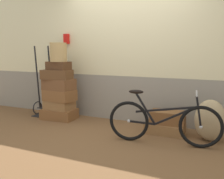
# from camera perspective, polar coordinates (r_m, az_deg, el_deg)

# --- Properties ---
(ground) EXTENTS (9.56, 5.20, 0.06)m
(ground) POSITION_cam_1_polar(r_m,az_deg,el_deg) (4.42, -0.12, -9.62)
(ground) COLOR brown
(station_building) EXTENTS (7.56, 0.74, 2.98)m
(station_building) POSITION_cam_1_polar(r_m,az_deg,el_deg) (4.97, 4.23, 10.23)
(station_building) COLOR gray
(station_building) RESTS_ON ground
(suitcase_0) EXTENTS (0.68, 0.48, 0.20)m
(suitcase_0) POSITION_cam_1_polar(r_m,az_deg,el_deg) (5.29, -11.45, -5.25)
(suitcase_0) COLOR brown
(suitcase_0) RESTS_ON ground
(suitcase_1) EXTENTS (0.56, 0.39, 0.18)m
(suitcase_1) POSITION_cam_1_polar(r_m,az_deg,el_deg) (5.25, -11.42, -3.26)
(suitcase_1) COLOR olive
(suitcase_1) RESTS_ON suitcase_0
(suitcase_2) EXTENTS (0.62, 0.43, 0.21)m
(suitcase_2) POSITION_cam_1_polar(r_m,az_deg,el_deg) (5.19, -11.36, -1.22)
(suitcase_2) COLOR brown
(suitcase_2) RESTS_ON suitcase_1
(suitcase_3) EXTENTS (0.60, 0.42, 0.21)m
(suitcase_3) POSITION_cam_1_polar(r_m,az_deg,el_deg) (5.17, -11.52, 1.12)
(suitcase_3) COLOR brown
(suitcase_3) RESTS_ON suitcase_2
(suitcase_4) EXTENTS (0.59, 0.39, 0.18)m
(suitcase_4) POSITION_cam_1_polar(r_m,az_deg,el_deg) (5.13, -11.96, 3.24)
(suitcase_4) COLOR brown
(suitcase_4) RESTS_ON suitcase_3
(suitcase_5) EXTENTS (0.45, 0.30, 0.16)m
(suitcase_5) POSITION_cam_1_polar(r_m,az_deg,el_deg) (5.14, -11.60, 5.12)
(suitcase_5) COLOR #4C2D19
(suitcase_5) RESTS_ON suitcase_4
(suitcase_6) EXTENTS (0.64, 0.37, 0.16)m
(suitcase_6) POSITION_cam_1_polar(r_m,az_deg,el_deg) (4.40, 11.45, -8.34)
(suitcase_6) COLOR olive
(suitcase_6) RESTS_ON ground
(suitcase_7) EXTENTS (0.56, 0.35, 0.21)m
(suitcase_7) POSITION_cam_1_polar(r_m,az_deg,el_deg) (4.35, 12.06, -6.01)
(suitcase_7) COLOR brown
(suitcase_7) RESTS_ON suitcase_6
(wicker_basket) EXTENTS (0.32, 0.32, 0.36)m
(wicker_basket) POSITION_cam_1_polar(r_m,az_deg,el_deg) (5.10, -11.64, 7.99)
(wicker_basket) COLOR tan
(wicker_basket) RESTS_ON suitcase_5
(luggage_trolley) EXTENTS (0.42, 0.36, 1.44)m
(luggage_trolley) POSITION_cam_1_polar(r_m,az_deg,el_deg) (5.59, -14.62, -2.06)
(luggage_trolley) COLOR black
(luggage_trolley) RESTS_ON ground
(burlap_sack) EXTENTS (0.45, 0.38, 0.63)m
(burlap_sack) POSITION_cam_1_polar(r_m,az_deg,el_deg) (4.18, 20.64, -6.32)
(burlap_sack) COLOR tan
(burlap_sack) RESTS_ON ground
(bicycle) EXTENTS (1.62, 0.46, 0.78)m
(bicycle) POSITION_cam_1_polar(r_m,az_deg,el_deg) (3.85, 11.05, -6.99)
(bicycle) COLOR black
(bicycle) RESTS_ON ground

